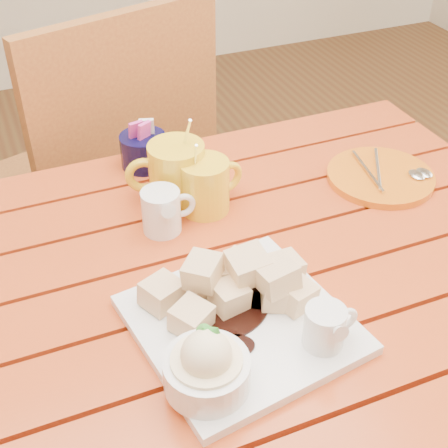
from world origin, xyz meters
name	(u,v)px	position (x,y,z in m)	size (l,w,h in m)	color
table	(203,328)	(0.00, 0.00, 0.64)	(1.20, 0.79, 0.75)	#A83A15
dessert_plate	(237,323)	(0.00, -0.13, 0.78)	(0.30, 0.30, 0.11)	white
coffee_mug_left	(175,172)	(0.03, 0.21, 0.81)	(0.14, 0.10, 0.16)	yellow
coffee_mug_right	(206,185)	(0.07, 0.16, 0.80)	(0.12, 0.08, 0.14)	yellow
cream_pitcher	(163,210)	(-0.02, 0.13, 0.79)	(0.09, 0.08, 0.08)	white
sugar_caddy	(144,150)	(0.01, 0.34, 0.78)	(0.09, 0.09, 0.09)	black
orange_saucer	(381,176)	(0.40, 0.12, 0.76)	(0.19, 0.19, 0.02)	orange
chair_far	(110,173)	(0.00, 0.66, 0.54)	(0.57, 0.57, 0.97)	brown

